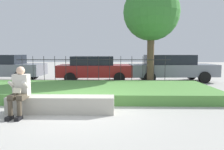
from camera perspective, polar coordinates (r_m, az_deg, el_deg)
name	(u,v)px	position (r m, az deg, el deg)	size (l,w,h in m)	color
ground_plane	(75,113)	(5.96, -9.58, -9.67)	(60.00, 60.00, 0.00)	#B2AFA8
stone_bench	(61,105)	(5.99, -13.11, -7.72)	(2.80, 0.52, 0.44)	#B7B2A3
person_seated_reader	(20,89)	(5.95, -22.97, -3.45)	(0.42, 0.73, 1.24)	black
grass_berm	(87,91)	(8.27, -6.46, -4.07)	(9.23, 3.45, 0.33)	#569342
iron_fence	(93,71)	(10.28, -4.93, 1.16)	(7.23, 0.03, 1.42)	#232326
car_parked_left	(2,67)	(13.63, -26.85, 1.85)	(4.55, 1.97, 1.46)	slate
car_parked_right	(171,68)	(12.42, 15.26, 1.90)	(4.72, 2.07, 1.46)	slate
car_parked_center	(95,68)	(12.05, -4.46, 1.80)	(4.11, 2.11, 1.38)	maroon
tree_behind_fence	(151,13)	(11.21, 10.24, 15.63)	(2.74, 2.74, 4.90)	brown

